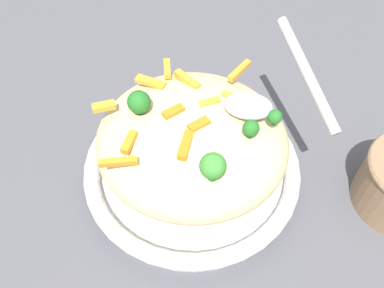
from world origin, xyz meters
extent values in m
plane|color=#4C4C51|center=(0.00, 0.00, 0.00)|extent=(2.40, 2.40, 0.00)
cylinder|color=silver|center=(0.00, 0.00, 0.01)|extent=(0.26, 0.26, 0.03)
torus|color=silver|center=(0.00, 0.00, 0.04)|extent=(0.29, 0.29, 0.02)
torus|color=black|center=(0.00, 0.00, 0.04)|extent=(0.28, 0.28, 0.00)
ellipsoid|color=#DBC689|center=(0.00, 0.00, 0.09)|extent=(0.24, 0.22, 0.10)
cube|color=orange|center=(-0.10, 0.00, 0.13)|extent=(0.03, 0.02, 0.01)
cube|color=orange|center=(-0.02, 0.00, 0.14)|extent=(0.03, 0.02, 0.01)
cube|color=orange|center=(-0.07, -0.07, 0.13)|extent=(0.04, 0.02, 0.01)
cube|color=orange|center=(0.01, -0.01, 0.14)|extent=(0.03, 0.03, 0.01)
cube|color=orange|center=(-0.06, -0.05, 0.13)|extent=(0.01, 0.03, 0.01)
cube|color=orange|center=(0.02, 0.02, 0.14)|extent=(0.03, 0.02, 0.01)
cube|color=orange|center=(0.04, 0.04, 0.13)|extent=(0.03, 0.01, 0.01)
cube|color=orange|center=(-0.06, 0.05, 0.13)|extent=(0.04, 0.02, 0.01)
cube|color=orange|center=(0.00, -0.04, 0.14)|extent=(0.01, 0.04, 0.01)
cube|color=orange|center=(-0.04, 0.08, 0.13)|extent=(0.02, 0.03, 0.01)
cube|color=orange|center=(-0.02, 0.06, 0.13)|extent=(0.04, 0.03, 0.01)
cube|color=orange|center=(0.05, 0.09, 0.13)|extent=(0.03, 0.04, 0.01)
cylinder|color=#205B1C|center=(0.07, -0.01, 0.13)|extent=(0.01, 0.01, 0.01)
sphere|color=#236B23|center=(0.07, -0.01, 0.14)|extent=(0.02, 0.02, 0.02)
cylinder|color=#205B1C|center=(0.09, 0.01, 0.13)|extent=(0.01, 0.01, 0.01)
sphere|color=#236B23|center=(0.09, 0.01, 0.14)|extent=(0.02, 0.02, 0.02)
cylinder|color=#377928|center=(0.03, -0.08, 0.14)|extent=(0.01, 0.01, 0.01)
sphere|color=#3D8E33|center=(0.03, -0.08, 0.15)|extent=(0.03, 0.03, 0.03)
cylinder|color=#205B1C|center=(-0.06, 0.00, 0.13)|extent=(0.01, 0.01, 0.01)
sphere|color=#236B23|center=(-0.06, 0.00, 0.15)|extent=(0.03, 0.03, 0.03)
ellipsoid|color=#B7B7BC|center=(0.06, 0.02, 0.14)|extent=(0.06, 0.04, 0.02)
cylinder|color=#B7B7BC|center=(0.12, 0.05, 0.17)|extent=(0.08, 0.13, 0.06)
camera|label=1|loc=(0.05, -0.30, 0.48)|focal=37.68mm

